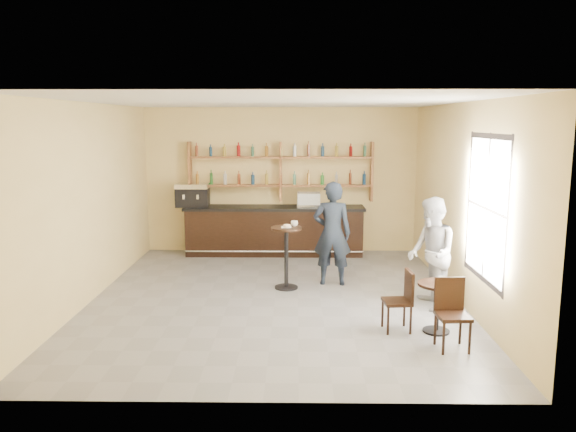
{
  "coord_description": "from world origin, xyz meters",
  "views": [
    {
      "loc": [
        0.34,
        -8.95,
        2.9
      ],
      "look_at": [
        0.2,
        0.8,
        1.25
      ],
      "focal_mm": 35.0,
      "sensor_mm": 36.0,
      "label": 1
    }
  ],
  "objects_px": {
    "pedestal_table": "(286,258)",
    "patron_second": "(431,253)",
    "espresso_machine": "(193,195)",
    "pastry_case": "(309,200)",
    "cafe_table": "(437,308)",
    "bar_counter": "(274,230)",
    "man_main": "(332,233)",
    "chair_south": "(453,315)",
    "chair_west": "(397,301)"
  },
  "relations": [
    {
      "from": "man_main",
      "to": "chair_west",
      "type": "xyz_separation_m",
      "value": [
        0.77,
        -2.27,
        -0.5
      ]
    },
    {
      "from": "bar_counter",
      "to": "man_main",
      "type": "height_order",
      "value": "man_main"
    },
    {
      "from": "man_main",
      "to": "patron_second",
      "type": "xyz_separation_m",
      "value": [
        1.46,
        -1.27,
        -0.06
      ]
    },
    {
      "from": "cafe_table",
      "to": "chair_south",
      "type": "xyz_separation_m",
      "value": [
        0.05,
        -0.6,
        0.1
      ]
    },
    {
      "from": "cafe_table",
      "to": "chair_south",
      "type": "bearing_deg",
      "value": -85.24
    },
    {
      "from": "pedestal_table",
      "to": "man_main",
      "type": "xyz_separation_m",
      "value": [
        0.81,
        0.27,
        0.39
      ]
    },
    {
      "from": "bar_counter",
      "to": "cafe_table",
      "type": "height_order",
      "value": "bar_counter"
    },
    {
      "from": "bar_counter",
      "to": "chair_south",
      "type": "xyz_separation_m",
      "value": [
        2.48,
        -5.22,
        -0.07
      ]
    },
    {
      "from": "bar_counter",
      "to": "pedestal_table",
      "type": "relative_size",
      "value": 3.59
    },
    {
      "from": "espresso_machine",
      "to": "pedestal_table",
      "type": "height_order",
      "value": "espresso_machine"
    },
    {
      "from": "chair_south",
      "to": "pastry_case",
      "type": "bearing_deg",
      "value": 104.37
    },
    {
      "from": "espresso_machine",
      "to": "patron_second",
      "type": "xyz_separation_m",
      "value": [
        4.36,
        -3.57,
        -0.44
      ]
    },
    {
      "from": "pastry_case",
      "to": "man_main",
      "type": "bearing_deg",
      "value": -87.12
    },
    {
      "from": "chair_west",
      "to": "chair_south",
      "type": "bearing_deg",
      "value": 37.48
    },
    {
      "from": "chair_west",
      "to": "espresso_machine",
      "type": "bearing_deg",
      "value": -146.52
    },
    {
      "from": "espresso_machine",
      "to": "pedestal_table",
      "type": "bearing_deg",
      "value": -52.61
    },
    {
      "from": "espresso_machine",
      "to": "pastry_case",
      "type": "bearing_deg",
      "value": -1.61
    },
    {
      "from": "pastry_case",
      "to": "pedestal_table",
      "type": "xyz_separation_m",
      "value": [
        -0.44,
        -2.58,
        -0.67
      ]
    },
    {
      "from": "patron_second",
      "to": "pastry_case",
      "type": "bearing_deg",
      "value": -156.36
    },
    {
      "from": "man_main",
      "to": "cafe_table",
      "type": "height_order",
      "value": "man_main"
    },
    {
      "from": "cafe_table",
      "to": "pedestal_table",
      "type": "bearing_deg",
      "value": 136.11
    },
    {
      "from": "pedestal_table",
      "to": "chair_west",
      "type": "bearing_deg",
      "value": -51.69
    },
    {
      "from": "bar_counter",
      "to": "cafe_table",
      "type": "distance_m",
      "value": 5.23
    },
    {
      "from": "pastry_case",
      "to": "espresso_machine",
      "type": "bearing_deg",
      "value": 173.81
    },
    {
      "from": "espresso_machine",
      "to": "chair_west",
      "type": "height_order",
      "value": "espresso_machine"
    },
    {
      "from": "espresso_machine",
      "to": "cafe_table",
      "type": "bearing_deg",
      "value": -49.26
    },
    {
      "from": "pedestal_table",
      "to": "man_main",
      "type": "bearing_deg",
      "value": 18.66
    },
    {
      "from": "patron_second",
      "to": "pedestal_table",
      "type": "bearing_deg",
      "value": -117.07
    },
    {
      "from": "patron_second",
      "to": "espresso_machine",
      "type": "bearing_deg",
      "value": -132.8
    },
    {
      "from": "chair_south",
      "to": "patron_second",
      "type": "relative_size",
      "value": 0.52
    },
    {
      "from": "pedestal_table",
      "to": "patron_second",
      "type": "bearing_deg",
      "value": -23.58
    },
    {
      "from": "patron_second",
      "to": "man_main",
      "type": "bearing_deg",
      "value": -134.37
    },
    {
      "from": "chair_south",
      "to": "patron_second",
      "type": "distance_m",
      "value": 1.71
    },
    {
      "from": "man_main",
      "to": "chair_west",
      "type": "distance_m",
      "value": 2.45
    },
    {
      "from": "man_main",
      "to": "cafe_table",
      "type": "xyz_separation_m",
      "value": [
        1.32,
        -2.32,
        -0.58
      ]
    },
    {
      "from": "pastry_case",
      "to": "chair_west",
      "type": "bearing_deg",
      "value": -82.26
    },
    {
      "from": "chair_west",
      "to": "man_main",
      "type": "bearing_deg",
      "value": -166.57
    },
    {
      "from": "chair_west",
      "to": "pastry_case",
      "type": "bearing_deg",
      "value": -171.3
    },
    {
      "from": "patron_second",
      "to": "chair_west",
      "type": "bearing_deg",
      "value": -38.2
    },
    {
      "from": "pedestal_table",
      "to": "chair_south",
      "type": "relative_size",
      "value": 1.2
    },
    {
      "from": "espresso_machine",
      "to": "chair_south",
      "type": "xyz_separation_m",
      "value": [
        4.27,
        -5.22,
        -0.86
      ]
    },
    {
      "from": "espresso_machine",
      "to": "chair_west",
      "type": "xyz_separation_m",
      "value": [
        3.67,
        -4.57,
        -0.88
      ]
    },
    {
      "from": "bar_counter",
      "to": "man_main",
      "type": "bearing_deg",
      "value": -64.15
    },
    {
      "from": "espresso_machine",
      "to": "man_main",
      "type": "xyz_separation_m",
      "value": [
        2.9,
        -2.3,
        -0.38
      ]
    },
    {
      "from": "man_main",
      "to": "cafe_table",
      "type": "bearing_deg",
      "value": 123.33
    },
    {
      "from": "bar_counter",
      "to": "espresso_machine",
      "type": "relative_size",
      "value": 5.58
    },
    {
      "from": "espresso_machine",
      "to": "chair_south",
      "type": "bearing_deg",
      "value": -52.38
    },
    {
      "from": "man_main",
      "to": "bar_counter",
      "type": "bearing_deg",
      "value": -60.39
    },
    {
      "from": "pedestal_table",
      "to": "patron_second",
      "type": "relative_size",
      "value": 0.62
    },
    {
      "from": "pastry_case",
      "to": "man_main",
      "type": "height_order",
      "value": "man_main"
    }
  ]
}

